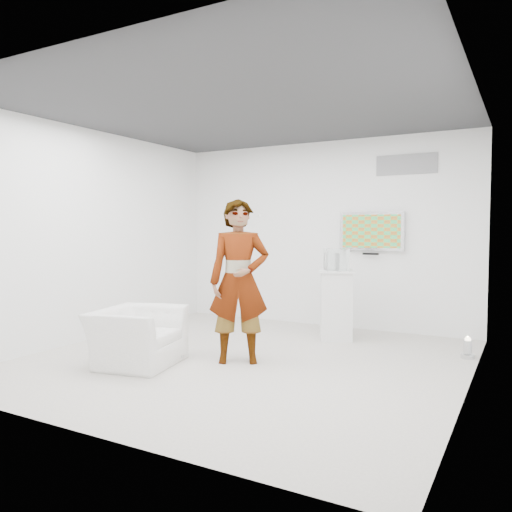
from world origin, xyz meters
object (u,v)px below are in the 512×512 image
Objects in this scene: person at (239,281)px; pedestal at (336,305)px; tv at (372,231)px; armchair at (137,337)px; floor_uplight at (468,348)px.

person is 1.88m from pedestal.
armchair is (-1.86, -3.23, -1.22)m from tv.
tv is 2.35m from floor_uplight.
person is (-0.86, -2.58, -0.58)m from tv.
pedestal is at bearing -107.49° from tv.
floor_uplight is (1.78, -0.24, -0.37)m from pedestal.
person reaches higher than floor_uplight.
tv is 2.78m from person.
tv is 1.00× the size of pedestal.
armchair is at bearing -119.96° from tv.
person is at bearing -108.50° from tv.
person is at bearing -109.00° from pedestal.
person is 1.93× the size of armchair.
tv is at bearing 72.51° from pedestal.
pedestal reaches higher than floor_uplight.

